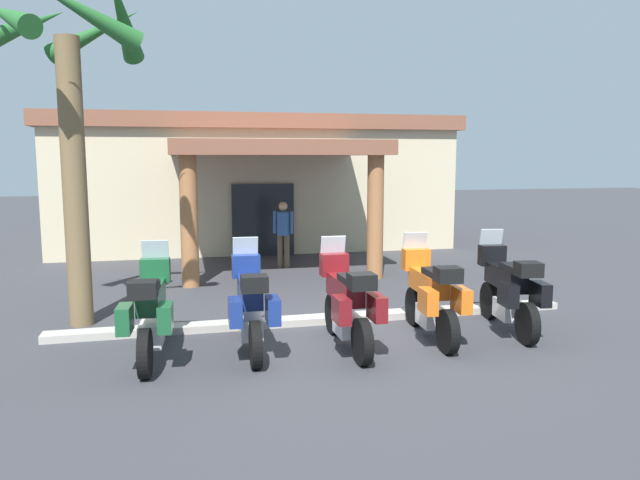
# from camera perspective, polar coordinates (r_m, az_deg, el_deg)

# --- Properties ---
(ground_plane) EXTENTS (80.00, 80.00, 0.00)m
(ground_plane) POSITION_cam_1_polar(r_m,az_deg,el_deg) (9.78, 2.54, -9.28)
(ground_plane) COLOR #38383D
(motel_building) EXTENTS (12.60, 10.59, 4.12)m
(motel_building) POSITION_cam_1_polar(r_m,az_deg,el_deg) (20.53, -6.41, 5.58)
(motel_building) COLOR beige
(motel_building) RESTS_ON ground_plane
(motorcycle_green) EXTENTS (0.74, 2.21, 1.61)m
(motorcycle_green) POSITION_cam_1_polar(r_m,az_deg,el_deg) (9.01, -15.55, -6.46)
(motorcycle_green) COLOR black
(motorcycle_green) RESTS_ON ground_plane
(motorcycle_blue) EXTENTS (0.72, 2.21, 1.61)m
(motorcycle_blue) POSITION_cam_1_polar(r_m,az_deg,el_deg) (9.10, -6.50, -6.08)
(motorcycle_blue) COLOR black
(motorcycle_blue) RESTS_ON ground_plane
(motorcycle_maroon) EXTENTS (0.70, 2.21, 1.61)m
(motorcycle_maroon) POSITION_cam_1_polar(r_m,az_deg,el_deg) (9.17, 2.58, -5.92)
(motorcycle_maroon) COLOR black
(motorcycle_maroon) RESTS_ON ground_plane
(motorcycle_orange) EXTENTS (0.73, 2.21, 1.61)m
(motorcycle_orange) POSITION_cam_1_polar(r_m,az_deg,el_deg) (9.81, 10.33, -5.13)
(motorcycle_orange) COLOR black
(motorcycle_orange) RESTS_ON ground_plane
(motorcycle_black) EXTENTS (0.82, 2.21, 1.61)m
(motorcycle_black) POSITION_cam_1_polar(r_m,az_deg,el_deg) (10.54, 17.22, -4.46)
(motorcycle_black) COLOR black
(motorcycle_black) RESTS_ON ground_plane
(pedestrian) EXTENTS (0.50, 0.32, 1.72)m
(pedestrian) POSITION_cam_1_polar(r_m,az_deg,el_deg) (15.85, -3.45, 0.98)
(pedestrian) COLOR brown
(pedestrian) RESTS_ON ground_plane
(palm_tree_roadside) EXTENTS (2.66, 2.72, 5.82)m
(palm_tree_roadside) POSITION_cam_1_polar(r_m,az_deg,el_deg) (11.06, -22.29, 13.09)
(palm_tree_roadside) COLOR brown
(palm_tree_roadside) RESTS_ON ground_plane
(curb_strip) EXTENTS (9.11, 0.36, 0.12)m
(curb_strip) POSITION_cam_1_polar(r_m,az_deg,el_deg) (10.73, 0.25, -7.40)
(curb_strip) COLOR #ADA89E
(curb_strip) RESTS_ON ground_plane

